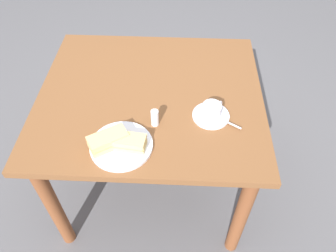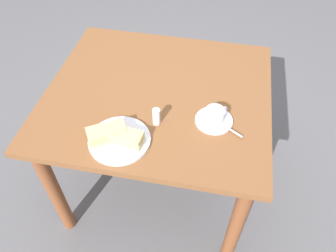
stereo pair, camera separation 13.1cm
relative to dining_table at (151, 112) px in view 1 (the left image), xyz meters
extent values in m
plane|color=#5E5C60|center=(0.00, 0.00, -0.61)|extent=(6.00, 6.00, 0.00)
cube|color=brown|center=(0.00, 0.00, 0.10)|extent=(1.02, 0.92, 0.03)
cylinder|color=brown|center=(-0.44, -0.39, -0.26)|extent=(0.07, 0.07, 0.69)
cylinder|color=brown|center=(0.44, -0.39, -0.26)|extent=(0.07, 0.07, 0.69)
cylinder|color=brown|center=(-0.44, 0.39, -0.26)|extent=(0.07, 0.07, 0.69)
cylinder|color=brown|center=(0.44, 0.39, -0.26)|extent=(0.07, 0.07, 0.69)
cylinder|color=white|center=(-0.09, -0.31, 0.13)|extent=(0.25, 0.25, 0.01)
cube|color=#D3BA75|center=(-0.06, -0.32, 0.14)|extent=(0.15, 0.08, 0.02)
cube|color=#DBBF74|center=(-0.06, -0.32, 0.16)|extent=(0.14, 0.08, 0.01)
cube|color=#DBBE7A|center=(-0.06, -0.32, 0.17)|extent=(0.15, 0.08, 0.02)
cube|color=#DABB7E|center=(-0.13, -0.32, 0.14)|extent=(0.16, 0.14, 0.02)
cube|color=#DCBC6A|center=(-0.13, -0.32, 0.16)|extent=(0.15, 0.13, 0.01)
cube|color=#DDB878|center=(-0.13, -0.32, 0.18)|extent=(0.16, 0.14, 0.02)
cylinder|color=white|center=(0.27, -0.13, 0.12)|extent=(0.16, 0.16, 0.01)
cylinder|color=white|center=(0.27, -0.13, 0.16)|extent=(0.08, 0.08, 0.06)
cylinder|color=#AB8652|center=(0.27, -0.13, 0.18)|extent=(0.07, 0.07, 0.01)
torus|color=white|center=(0.30, -0.10, 0.16)|extent=(0.03, 0.04, 0.04)
cube|color=silver|center=(0.36, -0.19, 0.13)|extent=(0.07, 0.05, 0.00)
ellipsoid|color=silver|center=(0.32, -0.16, 0.13)|extent=(0.03, 0.03, 0.01)
cylinder|color=silver|center=(0.04, -0.19, 0.16)|extent=(0.03, 0.03, 0.08)
camera|label=1|loc=(0.13, -1.10, 1.13)|focal=35.04mm
camera|label=2|loc=(0.26, -1.09, 1.13)|focal=35.04mm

